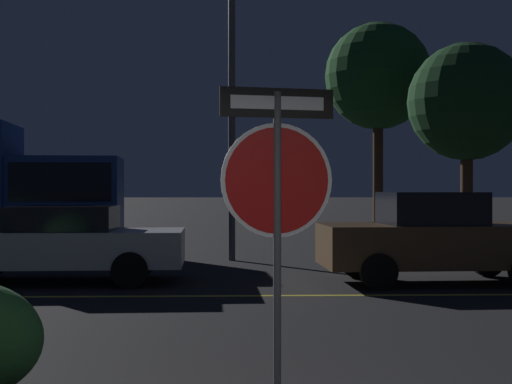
% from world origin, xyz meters
% --- Properties ---
extents(road_center_stripe, '(42.33, 0.12, 0.01)m').
position_xyz_m(road_center_stripe, '(0.00, 7.65, 0.00)').
color(road_center_stripe, gold).
rests_on(road_center_stripe, ground_plane).
extents(stop_sign, '(0.86, 0.19, 2.38)m').
position_xyz_m(stop_sign, '(0.01, 2.11, 1.68)').
color(stop_sign, '#4C4C51').
rests_on(stop_sign, ground_plane).
extents(passing_car_2, '(4.54, 1.97, 1.33)m').
position_xyz_m(passing_car_2, '(-3.38, 9.31, 0.68)').
color(passing_car_2, silver).
rests_on(passing_car_2, ground_plane).
extents(passing_car_3, '(4.14, 1.97, 1.57)m').
position_xyz_m(passing_car_3, '(3.18, 9.02, 0.77)').
color(passing_car_3, brown).
rests_on(passing_car_3, ground_plane).
extents(street_lamp, '(0.42, 0.42, 8.20)m').
position_xyz_m(street_lamp, '(-0.36, 13.02, 5.00)').
color(street_lamp, '#4C4C51').
rests_on(street_lamp, ground_plane).
extents(tree_0, '(3.34, 3.34, 6.84)m').
position_xyz_m(tree_0, '(4.21, 19.04, 5.13)').
color(tree_0, '#422D1E').
rests_on(tree_0, ground_plane).
extents(tree_1, '(3.10, 3.10, 5.47)m').
position_xyz_m(tree_1, '(5.82, 15.39, 3.90)').
color(tree_1, '#422D1E').
rests_on(tree_1, ground_plane).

